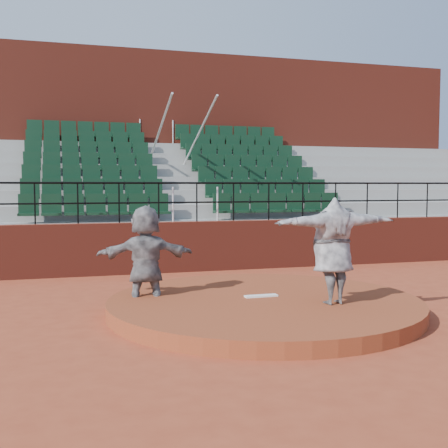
{
  "coord_description": "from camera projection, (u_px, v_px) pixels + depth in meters",
  "views": [
    {
      "loc": [
        -3.45,
        -9.19,
        2.25
      ],
      "look_at": [
        0.0,
        2.5,
        1.4
      ],
      "focal_mm": 45.0,
      "sensor_mm": 36.0,
      "label": 1
    }
  ],
  "objects": [
    {
      "name": "ground",
      "position": [
        264.0,
        312.0,
        9.92
      ],
      "size": [
        90.0,
        90.0,
        0.0
      ],
      "primitive_type": "plane",
      "color": "#953B21",
      "rests_on": "ground"
    },
    {
      "name": "pitchers_mound",
      "position": [
        264.0,
        305.0,
        9.91
      ],
      "size": [
        5.5,
        5.5,
        0.25
      ],
      "primitive_type": "cylinder",
      "color": "brown",
      "rests_on": "ground"
    },
    {
      "name": "pitcher",
      "position": [
        333.0,
        251.0,
        9.41
      ],
      "size": [
        2.23,
        0.68,
        1.8
      ],
      "primitive_type": "imported",
      "rotation": [
        0.0,
        0.0,
        3.18
      ],
      "color": "black",
      "rests_on": "pitchers_mound"
    },
    {
      "name": "boundary_wall",
      "position": [
        197.0,
        246.0,
        14.66
      ],
      "size": [
        24.0,
        0.3,
        1.3
      ],
      "primitive_type": "cube",
      "color": "maroon",
      "rests_on": "ground"
    },
    {
      "name": "seating_deck",
      "position": [
        170.0,
        210.0,
        18.09
      ],
      "size": [
        24.0,
        5.97,
        4.63
      ],
      "color": "gray",
      "rests_on": "ground"
    },
    {
      "name": "pitching_rubber",
      "position": [
        261.0,
        296.0,
        10.05
      ],
      "size": [
        0.6,
        0.15,
        0.03
      ],
      "primitive_type": "cube",
      "color": "white",
      "rests_on": "pitchers_mound"
    },
    {
      "name": "wall_railing",
      "position": [
        197.0,
        193.0,
        14.56
      ],
      "size": [
        24.04,
        0.05,
        1.03
      ],
      "color": "black",
      "rests_on": "boundary_wall"
    },
    {
      "name": "fielder",
      "position": [
        146.0,
        258.0,
        10.09
      ],
      "size": [
        1.79,
        0.69,
        1.89
      ],
      "primitive_type": "imported",
      "rotation": [
        0.0,
        0.0,
        3.06
      ],
      "color": "black",
      "rests_on": "ground"
    },
    {
      "name": "press_box_facade",
      "position": [
        150.0,
        151.0,
        21.73
      ],
      "size": [
        24.0,
        3.0,
        7.1
      ],
      "primitive_type": "cube",
      "color": "maroon",
      "rests_on": "ground"
    }
  ]
}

